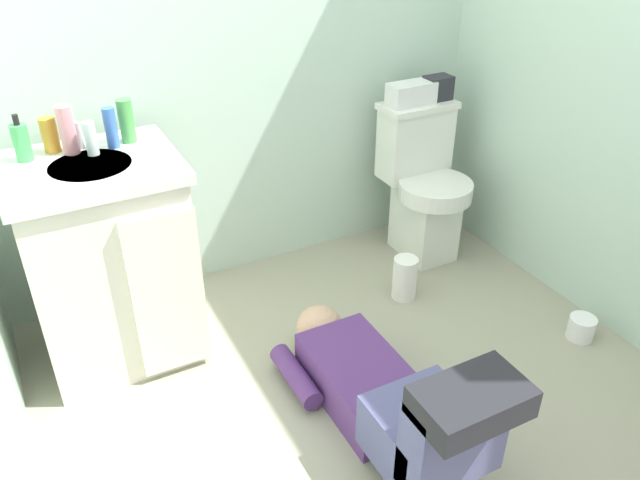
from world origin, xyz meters
TOP-DOWN VIEW (x-y plane):
  - ground_plane at (0.00, 0.00)m, footprint 2.76×3.14m
  - wall_back at (0.00, 1.11)m, footprint 2.42×0.08m
  - toilet at (0.78, 0.80)m, footprint 0.36×0.46m
  - vanity_cabinet at (-0.72, 0.71)m, footprint 0.60×0.53m
  - faucet at (-0.73, 0.86)m, footprint 0.02×0.02m
  - person_plumber at (-0.03, -0.17)m, footprint 0.39×1.06m
  - tissue_box at (0.74, 0.89)m, footprint 0.22×0.11m
  - toiletry_bag at (0.89, 0.89)m, footprint 0.12×0.09m
  - soap_dispenser at (-0.92, 0.84)m, footprint 0.06×0.06m
  - bottle_amber at (-0.82, 0.88)m, footprint 0.06×0.06m
  - bottle_pink at (-0.76, 0.83)m, footprint 0.06×0.06m
  - bottle_clear at (-0.70, 0.78)m, footprint 0.04×0.04m
  - bottle_blue at (-0.62, 0.82)m, footprint 0.04×0.04m
  - bottle_green at (-0.56, 0.85)m, footprint 0.06×0.06m
  - paper_towel_roll at (0.48, 0.48)m, footprint 0.11×0.11m
  - toilet_paper_roll at (0.97, -0.11)m, footprint 0.11×0.11m

SIDE VIEW (x-z plane):
  - ground_plane at x=0.00m, z-range -0.04..0.00m
  - toilet_paper_roll at x=0.97m, z-range 0.00..0.10m
  - paper_towel_roll at x=0.48m, z-range 0.00..0.20m
  - person_plumber at x=-0.03m, z-range -0.08..0.44m
  - toilet at x=0.78m, z-range -0.01..0.74m
  - vanity_cabinet at x=-0.72m, z-range 0.01..0.83m
  - tissue_box at x=0.74m, z-range 0.75..0.85m
  - toiletry_bag at x=0.89m, z-range 0.75..0.86m
  - faucet at x=-0.73m, z-range 0.82..0.92m
  - bottle_clear at x=-0.70m, z-range 0.82..0.94m
  - bottle_amber at x=-0.82m, z-range 0.82..0.95m
  - soap_dispenser at x=-0.92m, z-range 0.80..0.97m
  - bottle_blue at x=-0.62m, z-range 0.82..0.97m
  - bottle_green at x=-0.56m, z-range 0.82..0.98m
  - bottle_pink at x=-0.76m, z-range 0.82..0.99m
  - wall_back at x=0.00m, z-range 0.00..2.40m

